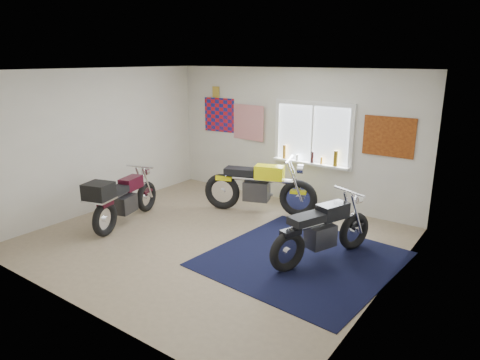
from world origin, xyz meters
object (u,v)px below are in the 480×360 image
Objects in this scene: navy_rug at (302,259)px; yellow_triumph at (259,188)px; black_chrome_bike at (323,232)px; maroon_tourer at (121,199)px.

navy_rug is 2.14m from yellow_triumph.
maroon_tourer is (-3.46, -0.82, 0.06)m from black_chrome_bike.
yellow_triumph reaches higher than black_chrome_bike.
navy_rug is at bearing 148.08° from black_chrome_bike.
yellow_triumph is at bearing 79.67° from black_chrome_bike.
black_chrome_bike is at bearing -92.07° from maroon_tourer.
black_chrome_bike is 0.99× the size of maroon_tourer.
black_chrome_bike is at bearing -50.33° from yellow_triumph.
maroon_tourer is at bearing -168.60° from navy_rug.
black_chrome_bike is at bearing 36.83° from navy_rug.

